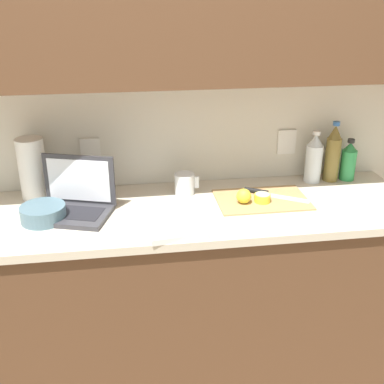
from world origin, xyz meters
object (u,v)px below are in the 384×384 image
(lemon_half_cut, at_px, (262,198))
(bowl_white, at_px, (43,213))
(bottle_water_clear, at_px, (348,161))
(measuring_cup, at_px, (185,184))
(bottle_oil_tall, at_px, (333,154))
(bottle_green_soda, at_px, (314,159))
(knife, at_px, (265,193))
(lemon_whole_beside, at_px, (244,196))
(laptop, at_px, (75,200))
(paper_towel_roll, at_px, (32,169))
(cutting_board, at_px, (262,200))

(lemon_half_cut, relative_size, bowl_white, 0.39)
(bottle_water_clear, distance_m, measuring_cup, 0.82)
(lemon_half_cut, distance_m, bottle_water_clear, 0.54)
(bottle_oil_tall, bearing_deg, bottle_green_soda, 180.00)
(knife, height_order, bowl_white, bowl_white)
(bottle_green_soda, bearing_deg, lemon_half_cut, -145.38)
(lemon_whole_beside, height_order, bottle_green_soda, bottle_green_soda)
(laptop, xyz_separation_m, paper_towel_roll, (-0.19, 0.19, 0.08))
(laptop, bearing_deg, bottle_green_soda, 27.57)
(knife, relative_size, lemon_whole_beside, 4.14)
(lemon_whole_beside, xyz_separation_m, bowl_white, (-0.84, -0.03, -0.01))
(knife, xyz_separation_m, bottle_oil_tall, (0.37, 0.14, 0.12))
(cutting_board, relative_size, paper_towel_roll, 1.47)
(cutting_board, height_order, measuring_cup, measuring_cup)
(bottle_water_clear, bearing_deg, cutting_board, -158.87)
(laptop, xyz_separation_m, bowl_white, (-0.12, -0.06, -0.02))
(knife, height_order, bottle_green_soda, bottle_green_soda)
(bottle_green_soda, bearing_deg, laptop, -170.26)
(laptop, relative_size, bottle_oil_tall, 1.22)
(bottle_water_clear, height_order, paper_towel_roll, paper_towel_roll)
(cutting_board, xyz_separation_m, measuring_cup, (-0.33, 0.13, 0.04))
(paper_towel_roll, bearing_deg, lemon_whole_beside, -13.68)
(measuring_cup, bearing_deg, bowl_white, -162.76)
(lemon_whole_beside, bearing_deg, knife, 32.71)
(measuring_cup, bearing_deg, lemon_half_cut, -25.64)
(lemon_half_cut, distance_m, bottle_oil_tall, 0.47)
(laptop, height_order, knife, laptop)
(bowl_white, bearing_deg, lemon_whole_beside, 1.90)
(lemon_whole_beside, bearing_deg, bottle_green_soda, 29.06)
(lemon_half_cut, height_order, measuring_cup, measuring_cup)
(bottle_water_clear, bearing_deg, bowl_white, -170.08)
(knife, xyz_separation_m, bowl_white, (-0.96, -0.10, 0.02))
(lemon_half_cut, xyz_separation_m, bottle_oil_tall, (0.40, 0.22, 0.11))
(knife, height_order, bottle_oil_tall, bottle_oil_tall)
(bottle_water_clear, xyz_separation_m, paper_towel_roll, (-1.48, 0.00, 0.04))
(laptop, distance_m, lemon_whole_beside, 0.72)
(knife, distance_m, bottle_green_soda, 0.33)
(lemon_half_cut, height_order, bottle_oil_tall, bottle_oil_tall)
(bottle_green_soda, distance_m, bowl_white, 1.26)
(laptop, relative_size, lemon_whole_beside, 5.54)
(lemon_whole_beside, bearing_deg, cutting_board, 19.90)
(lemon_half_cut, relative_size, bottle_oil_tall, 0.24)
(lemon_half_cut, xyz_separation_m, measuring_cup, (-0.32, 0.15, 0.02))
(bottle_green_soda, height_order, measuring_cup, bottle_green_soda)
(laptop, bearing_deg, bottle_water_clear, 26.24)
(knife, bearing_deg, measuring_cup, -161.16)
(knife, relative_size, bowl_white, 1.48)
(laptop, height_order, cutting_board, laptop)
(knife, distance_m, bowl_white, 0.97)
(bottle_oil_tall, bearing_deg, lemon_half_cut, -152.03)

